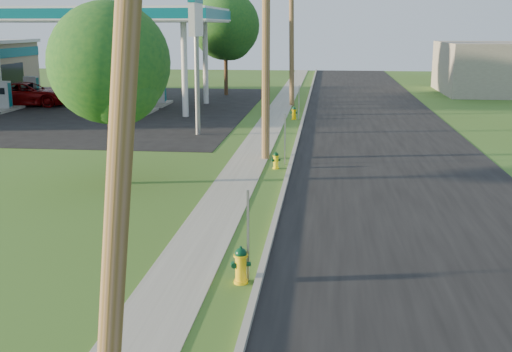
# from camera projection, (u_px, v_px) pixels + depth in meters

# --- Properties ---
(road) EXTENTS (8.00, 120.00, 0.02)m
(road) POSITION_uv_depth(u_px,v_px,m) (415.00, 210.00, 18.89)
(road) COLOR black
(road) RESTS_ON ground
(curb) EXTENTS (0.15, 120.00, 0.15)m
(curb) POSITION_uv_depth(u_px,v_px,m) (280.00, 204.00, 19.30)
(curb) COLOR gray
(curb) RESTS_ON ground
(sidewalk) EXTENTS (1.50, 120.00, 0.03)m
(sidewalk) POSITION_uv_depth(u_px,v_px,m) (222.00, 204.00, 19.50)
(sidewalk) COLOR gray
(sidewalk) RESTS_ON ground
(forecourt) EXTENTS (26.00, 28.00, 0.02)m
(forecourt) POSITION_uv_depth(u_px,v_px,m) (55.00, 108.00, 42.36)
(forecourt) COLOR black
(forecourt) RESTS_ON ground
(utility_pole_near) EXTENTS (1.40, 0.32, 9.48)m
(utility_pole_near) POSITION_uv_depth(u_px,v_px,m) (124.00, 70.00, 7.69)
(utility_pole_near) COLOR brown
(utility_pole_near) RESTS_ON ground
(utility_pole_mid) EXTENTS (1.40, 0.32, 9.80)m
(utility_pole_mid) POSITION_uv_depth(u_px,v_px,m) (266.00, 35.00, 25.07)
(utility_pole_mid) COLOR brown
(utility_pole_mid) RESTS_ON ground
(utility_pole_far) EXTENTS (1.40, 0.32, 9.50)m
(utility_pole_far) POSITION_uv_depth(u_px,v_px,m) (292.00, 33.00, 42.52)
(utility_pole_far) COLOR brown
(utility_pole_far) RESTS_ON ground
(sign_post_near) EXTENTS (0.05, 0.04, 2.00)m
(sign_post_near) POSITION_uv_depth(u_px,v_px,m) (248.00, 236.00, 13.50)
(sign_post_near) COLOR gray
(sign_post_near) RESTS_ON ground
(sign_post_mid) EXTENTS (0.05, 0.04, 2.00)m
(sign_post_mid) POSITION_uv_depth(u_px,v_px,m) (285.00, 139.00, 24.92)
(sign_post_mid) COLOR gray
(sign_post_mid) RESTS_ON ground
(sign_post_far) EXTENTS (0.05, 0.04, 2.00)m
(sign_post_far) POSITION_uv_depth(u_px,v_px,m) (299.00, 103.00, 36.72)
(sign_post_far) COLOR gray
(sign_post_far) RESTS_ON ground
(gas_canopy) EXTENTS (18.18, 9.18, 6.40)m
(gas_canopy) POSITION_uv_depth(u_px,v_px,m) (79.00, 16.00, 40.79)
(gas_canopy) COLOR silver
(gas_canopy) RESTS_ON ground
(fuel_pump_nw) EXTENTS (1.20, 3.20, 1.90)m
(fuel_pump_nw) POSITION_uv_depth(u_px,v_px,m) (4.00, 100.00, 40.53)
(fuel_pump_nw) COLOR gray
(fuel_pump_nw) RESTS_ON ground
(fuel_pump_ne) EXTENTS (1.20, 3.20, 1.90)m
(fuel_pump_ne) POSITION_uv_depth(u_px,v_px,m) (142.00, 102.00, 39.57)
(fuel_pump_ne) COLOR gray
(fuel_pump_ne) RESTS_ON ground
(fuel_pump_sw) EXTENTS (1.20, 3.20, 1.90)m
(fuel_pump_sw) POSITION_uv_depth(u_px,v_px,m) (32.00, 93.00, 44.40)
(fuel_pump_sw) COLOR gray
(fuel_pump_sw) RESTS_ON ground
(fuel_pump_se) EXTENTS (1.20, 3.20, 1.90)m
(fuel_pump_se) POSITION_uv_depth(u_px,v_px,m) (159.00, 95.00, 43.44)
(fuel_pump_se) COLOR gray
(fuel_pump_se) RESTS_ON ground
(price_pylon) EXTENTS (0.34, 2.04, 6.85)m
(price_pylon) POSITION_uv_depth(u_px,v_px,m) (196.00, 23.00, 30.70)
(price_pylon) COLOR gray
(price_pylon) RESTS_ON ground
(tree_verge) EXTENTS (4.05, 4.05, 6.14)m
(tree_verge) POSITION_uv_depth(u_px,v_px,m) (111.00, 68.00, 21.15)
(tree_verge) COLOR #3B2316
(tree_verge) RESTS_ON ground
(tree_lot) EXTENTS (5.22, 5.22, 7.91)m
(tree_lot) POSITION_uv_depth(u_px,v_px,m) (227.00, 28.00, 48.77)
(tree_lot) COLOR #3B2316
(tree_lot) RESTS_ON ground
(hydrant_near) EXTENTS (0.43, 0.38, 0.82)m
(hydrant_near) POSITION_uv_depth(u_px,v_px,m) (241.00, 265.00, 13.49)
(hydrant_near) COLOR yellow
(hydrant_near) RESTS_ON ground
(hydrant_mid) EXTENTS (0.34, 0.31, 0.67)m
(hydrant_mid) POSITION_uv_depth(u_px,v_px,m) (276.00, 160.00, 24.32)
(hydrant_mid) COLOR yellow
(hydrant_mid) RESTS_ON ground
(hydrant_far) EXTENTS (0.39, 0.35, 0.76)m
(hydrant_far) POSITION_uv_depth(u_px,v_px,m) (294.00, 113.00, 37.05)
(hydrant_far) COLOR #E8B902
(hydrant_far) RESTS_ON ground
(car_red) EXTENTS (6.03, 3.39, 1.59)m
(car_red) POSITION_uv_depth(u_px,v_px,m) (28.00, 94.00, 43.18)
(car_red) COLOR #700506
(car_red) RESTS_ON ground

